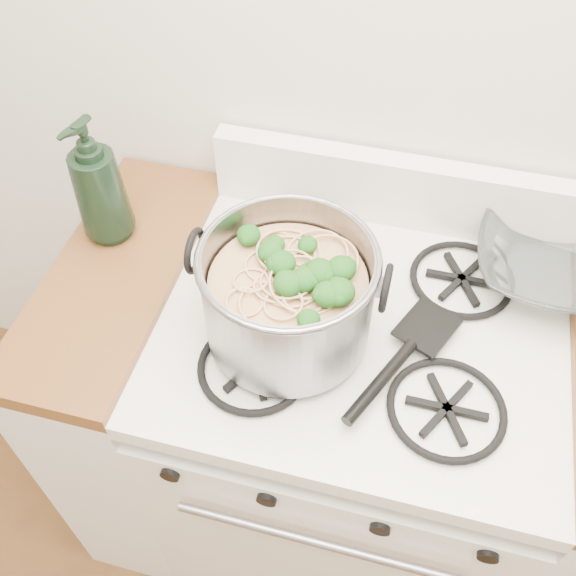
{
  "coord_description": "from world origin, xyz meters",
  "views": [
    {
      "loc": [
        0.05,
        0.52,
        1.88
      ],
      "look_at": [
        -0.13,
        1.2,
        1.04
      ],
      "focal_mm": 40.0,
      "sensor_mm": 36.0,
      "label": 1
    }
  ],
  "objects_px": {
    "gas_range": "(346,438)",
    "glass_bowl": "(549,270)",
    "bottle": "(97,181)",
    "stock_pot": "(288,297)",
    "spatula": "(428,325)"
  },
  "relations": [
    {
      "from": "gas_range",
      "to": "glass_bowl",
      "type": "relative_size",
      "value": 7.77
    },
    {
      "from": "stock_pot",
      "to": "bottle",
      "type": "height_order",
      "value": "bottle"
    },
    {
      "from": "gas_range",
      "to": "glass_bowl",
      "type": "distance_m",
      "value": 0.63
    },
    {
      "from": "stock_pot",
      "to": "spatula",
      "type": "bearing_deg",
      "value": 14.98
    },
    {
      "from": "stock_pot",
      "to": "spatula",
      "type": "relative_size",
      "value": 1.08
    },
    {
      "from": "gas_range",
      "to": "stock_pot",
      "type": "bearing_deg",
      "value": -155.03
    },
    {
      "from": "stock_pot",
      "to": "spatula",
      "type": "xyz_separation_m",
      "value": [
        0.25,
        0.07,
        -0.08
      ]
    },
    {
      "from": "glass_bowl",
      "to": "spatula",
      "type": "bearing_deg",
      "value": -138.26
    },
    {
      "from": "gas_range",
      "to": "stock_pot",
      "type": "height_order",
      "value": "stock_pot"
    },
    {
      "from": "stock_pot",
      "to": "spatula",
      "type": "height_order",
      "value": "stock_pot"
    },
    {
      "from": "gas_range",
      "to": "stock_pot",
      "type": "relative_size",
      "value": 2.75
    },
    {
      "from": "gas_range",
      "to": "glass_bowl",
      "type": "xyz_separation_m",
      "value": [
        0.33,
        0.2,
        0.5
      ]
    },
    {
      "from": "bottle",
      "to": "gas_range",
      "type": "bearing_deg",
      "value": 6.62
    },
    {
      "from": "gas_range",
      "to": "stock_pot",
      "type": "distance_m",
      "value": 0.6
    },
    {
      "from": "bottle",
      "to": "spatula",
      "type": "bearing_deg",
      "value": 8.75
    }
  ]
}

